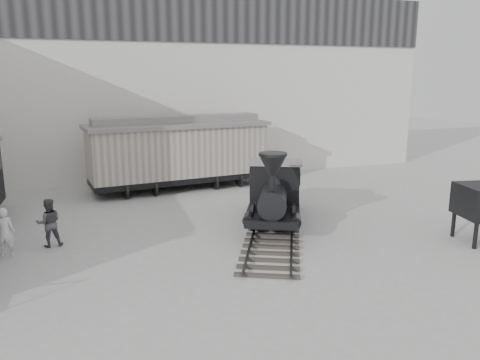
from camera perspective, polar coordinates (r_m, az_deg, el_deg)
name	(u,v)px	position (r m, az deg, el deg)	size (l,w,h in m)	color
ground	(258,263)	(15.80, 2.15, -10.06)	(90.00, 90.00, 0.00)	#9E9E9B
north_wall	(167,85)	(29.05, -8.93, 11.34)	(34.00, 2.51, 11.00)	silver
locomotive	(275,197)	(19.26, 4.23, -2.07)	(5.98, 9.37, 3.33)	black
boxcar	(179,151)	(25.74, -7.47, 3.54)	(10.06, 4.04, 4.01)	black
visitor_a	(5,232)	(17.92, -26.76, -5.72)	(0.64, 0.42, 1.75)	silver
visitor_b	(49,223)	(18.32, -22.26, -4.84)	(0.87, 0.68, 1.79)	#444448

